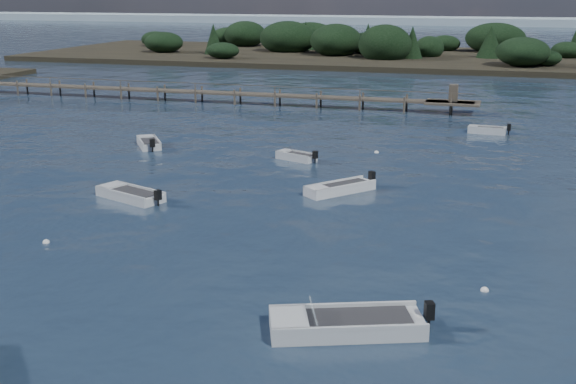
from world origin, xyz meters
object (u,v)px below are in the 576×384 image
(dinghy_extra_a, at_px, (340,190))
(jetty, at_px, (199,92))
(tender_far_white, at_px, (296,158))
(dinghy_mid_grey, at_px, (130,196))
(tender_far_grey_b, at_px, (487,131))
(dinghy_mid_white_a, at_px, (346,327))
(tender_far_grey, at_px, (149,144))

(dinghy_extra_a, xyz_separation_m, jetty, (-21.67, 29.83, 0.82))
(dinghy_extra_a, bearing_deg, tender_far_white, 122.99)
(dinghy_mid_grey, xyz_separation_m, dinghy_extra_a, (10.86, 4.58, 0.01))
(tender_far_grey_b, bearing_deg, dinghy_mid_white_a, -95.29)
(tender_far_grey_b, xyz_separation_m, dinghy_mid_white_a, (-3.48, -37.61, 0.01))
(dinghy_mid_grey, height_order, dinghy_mid_white_a, dinghy_mid_white_a)
(dinghy_extra_a, xyz_separation_m, tender_far_grey, (-16.28, 8.18, 0.01))
(dinghy_extra_a, distance_m, tender_far_grey, 18.22)
(jetty, bearing_deg, tender_far_grey_b, -17.46)
(tender_far_white, height_order, tender_far_grey_b, tender_far_grey_b)
(dinghy_mid_grey, xyz_separation_m, dinghy_mid_white_a, (14.89, -12.38, 0.02))
(dinghy_extra_a, distance_m, dinghy_mid_white_a, 17.44)
(dinghy_mid_white_a, xyz_separation_m, jetty, (-25.70, 46.80, 0.82))
(dinghy_extra_a, relative_size, tender_far_grey_b, 1.23)
(dinghy_extra_a, xyz_separation_m, tender_far_white, (-4.64, 7.15, -0.01))
(dinghy_extra_a, xyz_separation_m, dinghy_mid_white_a, (4.03, -16.97, 0.01))
(dinghy_mid_grey, bearing_deg, jetty, 107.44)
(dinghy_mid_grey, bearing_deg, dinghy_extra_a, 22.88)
(dinghy_mid_grey, height_order, dinghy_extra_a, dinghy_extra_a)
(tender_far_grey, distance_m, jetty, 22.33)
(tender_far_white, bearing_deg, dinghy_extra_a, -57.01)
(tender_far_white, xyz_separation_m, tender_far_grey_b, (12.15, 13.49, 0.01))
(tender_far_white, height_order, dinghy_mid_white_a, dinghy_mid_white_a)
(dinghy_extra_a, distance_m, tender_far_white, 8.53)
(dinghy_mid_grey, distance_m, dinghy_extra_a, 11.79)
(tender_far_grey_b, bearing_deg, dinghy_extra_a, -109.98)
(dinghy_mid_grey, relative_size, dinghy_extra_a, 1.09)
(tender_far_grey, relative_size, tender_far_grey_b, 1.06)
(tender_far_white, relative_size, dinghy_mid_white_a, 0.56)
(dinghy_mid_white_a, bearing_deg, dinghy_extra_a, 103.35)
(dinghy_mid_grey, height_order, tender_far_white, dinghy_mid_grey)
(tender_far_grey, distance_m, dinghy_mid_white_a, 32.32)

